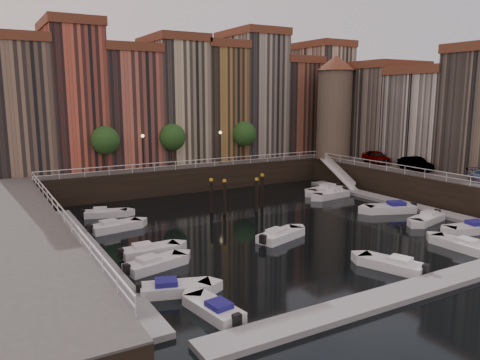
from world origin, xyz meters
TOP-DOWN VIEW (x-y plane):
  - ground at (0.00, 0.00)m, footprint 200.00×200.00m
  - quay_far at (0.00, 26.00)m, footprint 80.00×20.00m
  - quay_right at (28.00, -2.00)m, footprint 20.00×36.00m
  - dock_left at (-16.20, -1.00)m, footprint 2.00×28.00m
  - dock_right at (16.20, -1.00)m, footprint 2.00×28.00m
  - dock_near at (0.00, -17.00)m, footprint 30.00×2.00m
  - mountains at (1.72, 110.00)m, footprint 145.00×100.00m
  - far_terrace at (3.31, 23.50)m, footprint 48.70×10.30m
  - right_terrace at (26.50, 3.80)m, footprint 9.30×24.30m
  - corner_tower at (20.00, 14.50)m, footprint 5.20×5.20m
  - promenade_trees at (-1.33, 18.20)m, footprint 21.20×3.20m
  - street_lamps at (-1.00, 17.20)m, footprint 10.36×0.36m
  - railings at (0.00, 4.88)m, footprint 36.08×34.04m
  - gangway at (17.10, 10.00)m, footprint 2.78×8.32m
  - mooring_pilings at (-0.05, 5.40)m, footprint 6.24×2.29m
  - boat_left_0 at (-13.34, -10.11)m, footprint 4.43×2.77m
  - boat_left_1 at (-12.97, -5.68)m, footprint 4.65×2.63m
  - boat_left_2 at (-12.37, -2.82)m, footprint 4.47×1.67m
  - boat_left_3 at (-12.85, 4.77)m, footprint 4.73×2.31m
  - boat_left_4 at (-12.39, 10.01)m, footprint 4.32×2.64m
  - boat_right_0 at (13.40, -11.02)m, footprint 4.80×2.63m
  - boat_right_1 at (12.85, -6.98)m, footprint 4.68×2.63m
  - boat_right_2 at (12.91, -2.64)m, footprint 5.22×3.52m
  - boat_right_3 at (12.33, 5.67)m, footprint 5.01×2.33m
  - boat_right_4 at (13.14, 7.84)m, footprint 5.24×2.72m
  - boat_near_0 at (-12.48, -13.70)m, footprint 2.09×4.26m
  - boat_near_2 at (0.92, -13.79)m, footprint 3.05×4.64m
  - boat_near_3 at (8.73, -13.34)m, footprint 1.77×4.54m
  - car_a at (21.13, 7.57)m, footprint 2.97×5.02m
  - car_b at (20.63, 1.13)m, footprint 2.67×4.93m
  - boat_extra_116 at (-1.90, -4.54)m, footprint 4.79×2.97m

SIDE VIEW (x-z plane):
  - ground at x=0.00m, z-range 0.00..0.00m
  - dock_left at x=-16.20m, z-range 0.00..0.35m
  - dock_right at x=16.20m, z-range 0.00..0.35m
  - dock_near at x=0.00m, z-range 0.00..0.35m
  - boat_near_0 at x=-12.48m, z-range -0.16..0.80m
  - boat_left_4 at x=-12.39m, z-range -0.16..0.81m
  - boat_left_0 at x=-13.34m, z-range -0.16..0.83m
  - boat_left_2 at x=-12.37m, z-range -0.17..0.86m
  - boat_near_3 at x=8.73m, z-range -0.17..0.87m
  - boat_left_1 at x=-12.97m, z-range -0.17..0.87m
  - boat_near_2 at x=0.92m, z-range -0.17..0.88m
  - boat_right_1 at x=12.85m, z-range -0.17..0.88m
  - boat_left_3 at x=-12.85m, z-range -0.17..0.89m
  - boat_right_0 at x=13.40m, z-range -0.18..0.90m
  - boat_extra_116 at x=-1.90m, z-range -0.18..0.90m
  - boat_right_3 at x=12.33m, z-range -0.18..0.94m
  - boat_right_4 at x=13.14m, z-range -0.19..0.98m
  - boat_right_2 at x=12.91m, z-range -0.19..0.99m
  - quay_far at x=0.00m, z-range 0.00..3.00m
  - quay_right at x=28.00m, z-range 0.00..3.00m
  - mooring_pilings at x=-0.05m, z-range -0.24..3.54m
  - gangway at x=17.10m, z-range 0.05..3.78m
  - car_b at x=20.63m, z-range 3.00..4.54m
  - railings at x=0.00m, z-range 3.53..4.05m
  - car_a at x=21.13m, z-range 3.00..4.60m
  - street_lamps at x=-1.00m, z-range 3.81..7.99m
  - promenade_trees at x=-1.33m, z-range 3.98..9.18m
  - mountains at x=1.72m, z-range -1.08..16.92m
  - right_terrace at x=26.50m, z-range 2.56..16.56m
  - corner_tower at x=20.00m, z-range 3.29..17.09m
  - far_terrace at x=3.31m, z-range 2.20..19.70m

